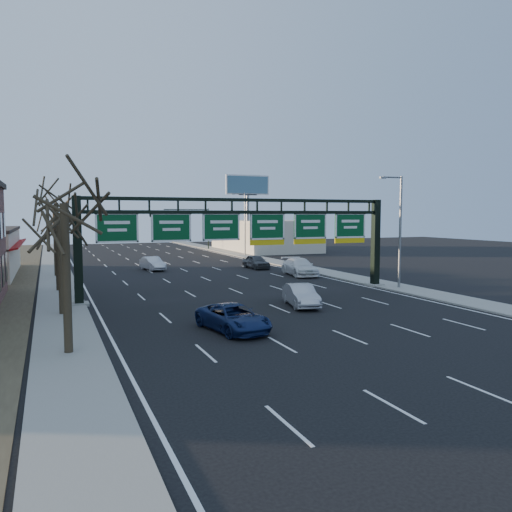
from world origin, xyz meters
name	(u,v)px	position (x,y,z in m)	size (l,w,h in m)	color
ground	(293,314)	(0.00, 0.00, 0.00)	(160.00, 160.00, 0.00)	black
sidewalk_left	(58,283)	(-12.80, 20.00, 0.06)	(3.00, 120.00, 0.12)	gray
sidewalk_right	(315,270)	(12.80, 20.00, 0.06)	(3.00, 120.00, 0.12)	gray
lane_markings	(200,276)	(0.00, 20.00, 0.01)	(21.60, 120.00, 0.01)	white
sign_gantry	(247,233)	(0.16, 8.00, 4.63)	(24.60, 1.20, 7.20)	black
building_right_distant	(264,235)	(20.00, 50.00, 2.50)	(12.00, 20.00, 5.00)	beige
tree_near	(63,178)	(-12.80, -4.00, 7.48)	(3.60, 3.60, 8.86)	black
tree_gantry	(59,195)	(-12.80, 5.00, 7.11)	(3.60, 3.60, 8.48)	black
tree_mid	(56,190)	(-12.80, 15.00, 7.85)	(3.60, 3.60, 9.24)	black
tree_far	(54,199)	(-12.80, 25.00, 7.48)	(3.60, 3.60, 8.86)	black
streetlight_near	(399,226)	(12.47, 6.00, 5.08)	(2.15, 0.22, 9.00)	slate
streetlight_far	(244,221)	(12.47, 40.00, 5.08)	(2.15, 0.22, 9.00)	slate
billboard_right	(248,194)	(15.00, 44.98, 9.06)	(7.00, 0.50, 12.00)	slate
traffic_signal_mast	(173,217)	(5.69, 55.00, 5.50)	(10.16, 0.54, 7.00)	black
car_blue_suv	(233,318)	(-4.80, -2.60, 0.69)	(2.28, 4.95, 1.38)	navy
car_silver_sedan	(301,295)	(1.66, 2.21, 0.72)	(1.53, 4.39, 1.45)	#B0B1B5
car_white_wagon	(300,267)	(9.33, 16.97, 0.84)	(2.34, 5.76, 1.67)	white
car_grey_far	(256,262)	(7.80, 24.40, 0.76)	(1.78, 4.43, 1.51)	#434649
car_silver_distant	(153,264)	(-3.16, 27.09, 0.72)	(1.52, 4.37, 1.44)	silver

